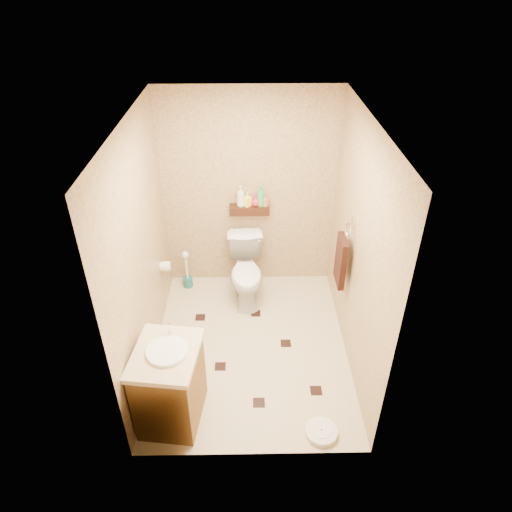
{
  "coord_description": "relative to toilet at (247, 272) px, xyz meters",
  "views": [
    {
      "loc": [
        -0.0,
        -3.5,
        3.49
      ],
      "look_at": [
        0.06,
        0.25,
        0.99
      ],
      "focal_mm": 32.0,
      "sensor_mm": 36.0,
      "label": 1
    }
  ],
  "objects": [
    {
      "name": "wall_right",
      "position": [
        1.04,
        -0.83,
        0.82
      ],
      "size": [
        0.04,
        2.5,
        2.4
      ],
      "primitive_type": "cube",
      "color": "tan",
      "rests_on": "ground"
    },
    {
      "name": "bottle_b",
      "position": [
        0.02,
        0.34,
        0.78
      ],
      "size": [
        0.11,
        0.11,
        0.17
      ],
      "primitive_type": "imported",
      "rotation": [
        0.0,
        0.0,
        2.32
      ],
      "color": "#FFF735",
      "rests_on": "wall_shelf"
    },
    {
      "name": "bottle_e",
      "position": [
        0.22,
        0.34,
        0.76
      ],
      "size": [
        0.09,
        0.09,
        0.15
      ],
      "primitive_type": "imported",
      "rotation": [
        0.0,
        0.0,
        2.41
      ],
      "color": "#C67242",
      "rests_on": "wall_shelf"
    },
    {
      "name": "floor_accents",
      "position": [
        0.08,
        -0.93,
        -0.38
      ],
      "size": [
        1.31,
        1.37,
        0.01
      ],
      "color": "black",
      "rests_on": "ground"
    },
    {
      "name": "bathroom_scale",
      "position": [
        0.65,
        -1.9,
        -0.35
      ],
      "size": [
        0.31,
        0.31,
        0.06
      ],
      "rotation": [
        0.0,
        0.0,
        0.11
      ],
      "color": "white",
      "rests_on": "ground"
    },
    {
      "name": "vanity",
      "position": [
        -0.66,
        -1.67,
        0.03
      ],
      "size": [
        0.61,
        0.7,
        0.91
      ],
      "rotation": [
        0.0,
        0.0,
        -0.13
      ],
      "color": "brown",
      "rests_on": "ground"
    },
    {
      "name": "towel_ring",
      "position": [
        0.95,
        -0.58,
        0.57
      ],
      "size": [
        0.12,
        0.3,
        0.76
      ],
      "color": "silver",
      "rests_on": "wall_right"
    },
    {
      "name": "bottle_d",
      "position": [
        0.17,
        0.34,
        0.82
      ],
      "size": [
        0.12,
        0.12,
        0.25
      ],
      "primitive_type": "imported",
      "rotation": [
        0.0,
        0.0,
        0.27
      ],
      "color": "green",
      "rests_on": "wall_shelf"
    },
    {
      "name": "toilet_brush",
      "position": [
        -0.74,
        0.24,
        -0.2
      ],
      "size": [
        0.12,
        0.12,
        0.51
      ],
      "color": "#18615E",
      "rests_on": "ground"
    },
    {
      "name": "wall_shelf",
      "position": [
        0.04,
        0.34,
        0.64
      ],
      "size": [
        0.46,
        0.14,
        0.1
      ],
      "primitive_type": "cube",
      "color": "black",
      "rests_on": "wall_back"
    },
    {
      "name": "wall_front",
      "position": [
        0.04,
        -2.08,
        0.82
      ],
      "size": [
        2.0,
        0.04,
        2.4
      ],
      "primitive_type": "cube",
      "color": "tan",
      "rests_on": "ground"
    },
    {
      "name": "toilet",
      "position": [
        0.0,
        0.0,
        0.0
      ],
      "size": [
        0.47,
        0.77,
        0.76
      ],
      "primitive_type": "imported",
      "rotation": [
        0.0,
        0.0,
        0.06
      ],
      "color": "white",
      "rests_on": "ground"
    },
    {
      "name": "toilet_paper",
      "position": [
        -0.9,
        -0.18,
        0.22
      ],
      "size": [
        0.12,
        0.11,
        0.12
      ],
      "color": "white",
      "rests_on": "wall_left"
    },
    {
      "name": "wall_back",
      "position": [
        0.04,
        0.42,
        0.82
      ],
      "size": [
        2.0,
        0.04,
        2.4
      ],
      "primitive_type": "cube",
      "color": "tan",
      "rests_on": "ground"
    },
    {
      "name": "wall_left",
      "position": [
        -0.96,
        -0.83,
        0.82
      ],
      "size": [
        0.04,
        2.5,
        2.4
      ],
      "primitive_type": "cube",
      "color": "tan",
      "rests_on": "ground"
    },
    {
      "name": "bottle_c",
      "position": [
        0.12,
        0.34,
        0.76
      ],
      "size": [
        0.15,
        0.15,
        0.14
      ],
      "primitive_type": "imported",
      "rotation": [
        0.0,
        0.0,
        3.86
      ],
      "color": "red",
      "rests_on": "wall_shelf"
    },
    {
      "name": "ground",
      "position": [
        0.04,
        -0.83,
        -0.38
      ],
      "size": [
        2.5,
        2.5,
        0.0
      ],
      "primitive_type": "plane",
      "color": "#C8AF92",
      "rests_on": "ground"
    },
    {
      "name": "ceiling",
      "position": [
        0.04,
        -0.83,
        2.02
      ],
      "size": [
        2.0,
        2.5,
        0.02
      ],
      "primitive_type": "cube",
      "color": "silver",
      "rests_on": "wall_back"
    },
    {
      "name": "bottle_a",
      "position": [
        -0.06,
        0.34,
        0.82
      ],
      "size": [
        0.11,
        0.11,
        0.25
      ],
      "primitive_type": "imported",
      "rotation": [
        0.0,
        0.0,
        6.12
      ],
      "color": "silver",
      "rests_on": "wall_shelf"
    }
  ]
}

